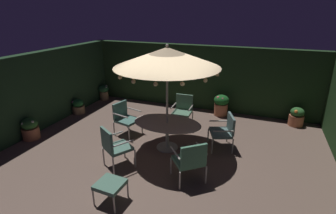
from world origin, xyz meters
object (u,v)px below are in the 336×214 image
Objects in this scene: patio_dining_table at (167,127)px; patio_chair_east at (183,109)px; ottoman_footrest at (110,185)px; patio_chair_north at (190,159)px; patio_umbrella at (167,57)px; potted_plant_back_center at (221,104)px; patio_chair_northeast at (225,129)px; potted_plant_right_far at (30,128)px; patio_chair_southeast at (125,117)px; potted_plant_front_corner at (296,117)px; patio_chair_south at (114,145)px; potted_plant_back_left at (78,107)px; potted_plant_left_near at (104,92)px.

patio_chair_east is (-0.05, 1.51, -0.04)m from patio_dining_table.
ottoman_footrest is (-0.22, -3.79, -0.18)m from patio_chair_east.
patio_chair_north reaches higher than ottoman_footrest.
patio_umbrella is 3.56m from potted_plant_back_center.
patio_chair_northeast is (1.40, 0.55, -0.08)m from patio_dining_table.
patio_umbrella is 4.46m from potted_plant_right_far.
patio_umbrella reaches higher than patio_chair_southeast.
patio_chair_northeast is 1.55× the size of potted_plant_front_corner.
patio_umbrella reaches higher than patio_dining_table.
ottoman_footrest is 0.71× the size of potted_plant_back_center.
potted_plant_back_left is (-3.03, 2.40, -0.34)m from patio_chair_south.
potted_plant_left_near is (-5.21, 2.15, -0.20)m from patio_chair_northeast.
patio_umbrella is 3.70× the size of potted_plant_back_center.
patio_chair_northeast is 0.90× the size of patio_chair_south.
patio_chair_south is 1.39× the size of potted_plant_back_center.
patio_chair_southeast is at bearing 28.12° from potted_plant_right_far.
patio_chair_southeast is 2.49m from potted_plant_back_left.
ottoman_footrest is (-1.23, -1.13, -0.17)m from patio_chair_north.
patio_chair_north is (0.97, -1.16, -0.06)m from patio_dining_table.
patio_chair_east is 3.80m from ottoman_footrest.
potted_plant_front_corner is (7.15, 3.69, -0.02)m from potted_plant_right_far.
ottoman_footrest is (-1.67, -2.83, -0.15)m from patio_chair_northeast.
patio_umbrella is 4.56× the size of potted_plant_front_corner.
patio_chair_south is at bearing -7.13° from potted_plant_right_far.
patio_dining_table is at bearing 129.85° from patio_chair_north.
patio_chair_southeast is 0.92× the size of patio_chair_south.
potted_plant_left_near reaches higher than potted_plant_front_corner.
potted_plant_left_near is (-2.34, 2.34, -0.20)m from patio_chair_southeast.
potted_plant_front_corner reaches higher than ottoman_footrest.
potted_plant_front_corner is (3.32, 2.78, -2.13)m from patio_umbrella.
patio_dining_table is at bearing 83.33° from ottoman_footrest.
patio_dining_table is 1.50m from patio_chair_northeast.
patio_chair_northeast is 1.49× the size of potted_plant_right_far.
patio_chair_southeast is at bearing 166.33° from patio_dining_table.
patio_umbrella is 4.53m from potted_plant_back_left.
patio_chair_south is 1.95× the size of ottoman_footrest.
patio_chair_east is 1.62× the size of potted_plant_left_near.
patio_chair_southeast is at bearing -176.18° from patio_chair_northeast.
potted_plant_right_far is at bearing 176.97° from patio_chair_north.
potted_plant_front_corner is (3.59, 5.07, -0.09)m from ottoman_footrest.
patio_chair_southeast is at bearing 148.11° from patio_chair_north.
potted_plant_right_far is at bearing -142.35° from potted_plant_back_center.
potted_plant_back_center is at bearing 101.75° from patio_chair_northeast.
patio_chair_south is at bearing -140.15° from patio_chair_northeast.
patio_dining_table is 1.94× the size of patio_chair_northeast.
patio_dining_table is at bearing -16.35° from potted_plant_back_left.
patio_chair_southeast is at bearing 166.33° from patio_umbrella.
patio_dining_table is 1.83× the size of patio_chair_east.
potted_plant_right_far reaches higher than potted_plant_front_corner.
potted_plant_back_center is (0.94, 2.77, -0.22)m from patio_dining_table.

